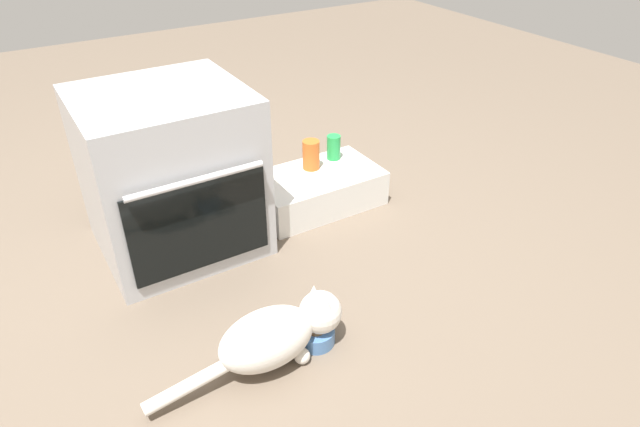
{
  "coord_description": "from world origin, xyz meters",
  "views": [
    {
      "loc": [
        -0.54,
        -1.5,
        1.4
      ],
      "look_at": [
        0.39,
        0.03,
        0.25
      ],
      "focal_mm": 31.1,
      "sensor_mm": 36.0,
      "label": 1
    }
  ],
  "objects_px": {
    "pantry_cabinet": "(317,189)",
    "sauce_jar": "(311,155)",
    "soda_can": "(334,147)",
    "oven": "(171,173)",
    "food_bowl": "(316,334)",
    "cat": "(276,334)"
  },
  "relations": [
    {
      "from": "soda_can",
      "to": "oven",
      "type": "bearing_deg",
      "value": -176.42
    },
    {
      "from": "pantry_cabinet",
      "to": "soda_can",
      "type": "height_order",
      "value": "soda_can"
    },
    {
      "from": "food_bowl",
      "to": "cat",
      "type": "height_order",
      "value": "cat"
    },
    {
      "from": "soda_can",
      "to": "food_bowl",
      "type": "bearing_deg",
      "value": -125.77
    },
    {
      "from": "pantry_cabinet",
      "to": "oven",
      "type": "bearing_deg",
      "value": 176.47
    },
    {
      "from": "sauce_jar",
      "to": "soda_can",
      "type": "bearing_deg",
      "value": 11.49
    },
    {
      "from": "pantry_cabinet",
      "to": "sauce_jar",
      "type": "bearing_deg",
      "value": 84.26
    },
    {
      "from": "soda_can",
      "to": "pantry_cabinet",
      "type": "bearing_deg",
      "value": -148.73
    },
    {
      "from": "oven",
      "to": "food_bowl",
      "type": "height_order",
      "value": "oven"
    },
    {
      "from": "sauce_jar",
      "to": "oven",
      "type": "bearing_deg",
      "value": -178.16
    },
    {
      "from": "sauce_jar",
      "to": "soda_can",
      "type": "distance_m",
      "value": 0.15
    },
    {
      "from": "oven",
      "to": "soda_can",
      "type": "height_order",
      "value": "oven"
    },
    {
      "from": "pantry_cabinet",
      "to": "sauce_jar",
      "type": "relative_size",
      "value": 4.22
    },
    {
      "from": "soda_can",
      "to": "sauce_jar",
      "type": "bearing_deg",
      "value": -168.51
    },
    {
      "from": "pantry_cabinet",
      "to": "sauce_jar",
      "type": "height_order",
      "value": "sauce_jar"
    },
    {
      "from": "food_bowl",
      "to": "cat",
      "type": "distance_m",
      "value": 0.17
    },
    {
      "from": "pantry_cabinet",
      "to": "food_bowl",
      "type": "xyz_separation_m",
      "value": [
        -0.47,
        -0.77,
        -0.05
      ]
    },
    {
      "from": "food_bowl",
      "to": "cat",
      "type": "relative_size",
      "value": 0.19
    },
    {
      "from": "oven",
      "to": "cat",
      "type": "distance_m",
      "value": 0.84
    },
    {
      "from": "pantry_cabinet",
      "to": "food_bowl",
      "type": "bearing_deg",
      "value": -121.41
    },
    {
      "from": "pantry_cabinet",
      "to": "soda_can",
      "type": "relative_size",
      "value": 4.93
    },
    {
      "from": "cat",
      "to": "soda_can",
      "type": "bearing_deg",
      "value": 47.32
    }
  ]
}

